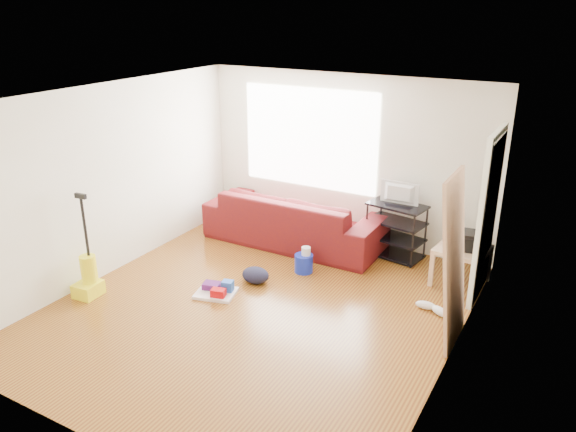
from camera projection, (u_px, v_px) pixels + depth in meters
The scene contains 13 objects.
room at pixel (267, 207), 6.35m from camera, with size 4.51×5.01×2.51m.
sofa at pixel (294, 242), 8.55m from camera, with size 2.68×1.05×0.78m, color #4C0E16.
tv_stand at pixel (396, 230), 7.94m from camera, with size 0.85×0.58×0.79m.
tv at pixel (398, 194), 7.75m from camera, with size 0.55×0.07×0.31m, color black.
side_table at pixel (462, 253), 7.16m from camera, with size 0.67×0.67×0.51m.
printer at pixel (464, 240), 7.09m from camera, with size 0.46×0.38×0.22m.
bucket at pixel (304, 272), 7.62m from camera, with size 0.25×0.25×0.25m, color #1428B8.
toilet_paper at pixel (306, 260), 7.56m from camera, with size 0.12×0.12×0.11m, color silver.
cleaning_tray at pixel (217, 291), 7.01m from camera, with size 0.57×0.50×0.17m.
backpack at pixel (256, 282), 7.34m from camera, with size 0.37×0.30×0.20m, color black.
sneakers at pixel (432, 308), 6.62m from camera, with size 0.44×0.22×0.10m.
vacuum at pixel (88, 277), 6.94m from camera, with size 0.30×0.34×1.32m.
door_panel at pixel (445, 338), 6.12m from camera, with size 0.04×0.74×1.86m, color #A57A5B.
Camera 1 is at (3.20, -4.93, 3.44)m, focal length 35.00 mm.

